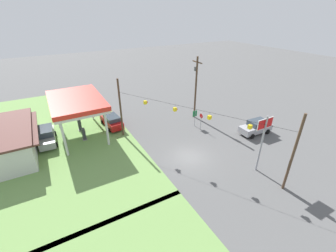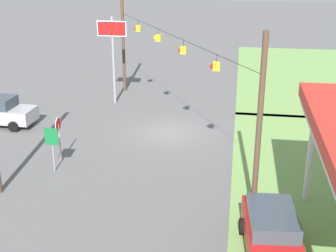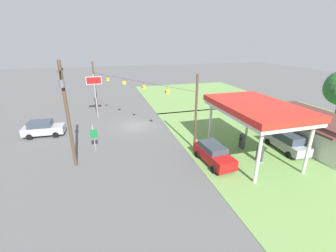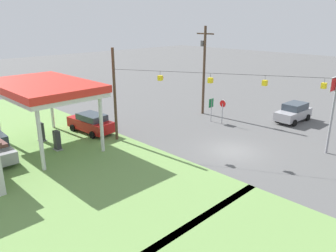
{
  "view_description": "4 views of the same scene",
  "coord_description": "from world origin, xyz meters",
  "px_view_note": "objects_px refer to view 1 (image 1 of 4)",
  "views": [
    {
      "loc": [
        -17.59,
        12.72,
        15.39
      ],
      "look_at": [
        3.37,
        0.96,
        2.81
      ],
      "focal_mm": 24.0,
      "sensor_mm": 36.0,
      "label": 1
    },
    {
      "loc": [
        26.96,
        4.01,
        10.84
      ],
      "look_at": [
        4.1,
        0.51,
        2.03
      ],
      "focal_mm": 50.0,
      "sensor_mm": 36.0,
      "label": 2
    },
    {
      "loc": [
        28.66,
        -3.68,
        10.81
      ],
      "look_at": [
        4.95,
        3.14,
        1.46
      ],
      "focal_mm": 24.0,
      "sensor_mm": 36.0,
      "label": 3
    },
    {
      "loc": [
        -13.63,
        20.82,
        10.07
      ],
      "look_at": [
        3.14,
        4.18,
        2.35
      ],
      "focal_mm": 35.0,
      "sensor_mm": 36.0,
      "label": 4
    }
  ],
  "objects_px": {
    "gas_station_canopy": "(76,102)",
    "car_at_pumps_front": "(112,121)",
    "stop_sign_roadside": "(201,118)",
    "fuel_pump_near": "(84,134)",
    "stop_sign_overhead": "(264,133)",
    "car_on_crossroad": "(256,127)",
    "fuel_pump_far": "(80,126)",
    "car_at_pumps_rear": "(47,136)",
    "gas_station_store": "(9,141)",
    "utility_pole_main": "(196,85)",
    "route_sign": "(195,115)"
  },
  "relations": [
    {
      "from": "car_at_pumps_rear",
      "to": "stop_sign_roadside",
      "type": "bearing_deg",
      "value": 73.59
    },
    {
      "from": "fuel_pump_far",
      "to": "utility_pole_main",
      "type": "bearing_deg",
      "value": -103.9
    },
    {
      "from": "fuel_pump_near",
      "to": "stop_sign_roadside",
      "type": "relative_size",
      "value": 0.66
    },
    {
      "from": "route_sign",
      "to": "utility_pole_main",
      "type": "xyz_separation_m",
      "value": [
        2.55,
        -1.75,
        3.57
      ]
    },
    {
      "from": "fuel_pump_far",
      "to": "stop_sign_overhead",
      "type": "height_order",
      "value": "stop_sign_overhead"
    },
    {
      "from": "gas_station_canopy",
      "to": "stop_sign_overhead",
      "type": "relative_size",
      "value": 1.54
    },
    {
      "from": "gas_station_canopy",
      "to": "utility_pole_main",
      "type": "relative_size",
      "value": 1.04
    },
    {
      "from": "fuel_pump_near",
      "to": "utility_pole_main",
      "type": "relative_size",
      "value": 0.18
    },
    {
      "from": "gas_station_canopy",
      "to": "gas_station_store",
      "type": "relative_size",
      "value": 0.9
    },
    {
      "from": "gas_station_store",
      "to": "fuel_pump_far",
      "type": "distance_m",
      "value": 8.41
    },
    {
      "from": "gas_station_store",
      "to": "utility_pole_main",
      "type": "relative_size",
      "value": 1.16
    },
    {
      "from": "utility_pole_main",
      "to": "car_at_pumps_rear",
      "type": "bearing_deg",
      "value": 82.31
    },
    {
      "from": "gas_station_canopy",
      "to": "gas_station_store",
      "type": "xyz_separation_m",
      "value": [
        -0.57,
        8.11,
        -3.16
      ]
    },
    {
      "from": "gas_station_canopy",
      "to": "car_on_crossroad",
      "type": "height_order",
      "value": "gas_station_canopy"
    },
    {
      "from": "car_at_pumps_rear",
      "to": "car_at_pumps_front",
      "type": "bearing_deg",
      "value": 94.36
    },
    {
      "from": "gas_station_store",
      "to": "route_sign",
      "type": "height_order",
      "value": "gas_station_store"
    },
    {
      "from": "stop_sign_overhead",
      "to": "utility_pole_main",
      "type": "xyz_separation_m",
      "value": [
        14.18,
        -1.92,
        0.76
      ]
    },
    {
      "from": "car_at_pumps_rear",
      "to": "stop_sign_roadside",
      "type": "relative_size",
      "value": 2.09
    },
    {
      "from": "gas_station_store",
      "to": "car_on_crossroad",
      "type": "distance_m",
      "value": 31.08
    },
    {
      "from": "car_at_pumps_front",
      "to": "car_on_crossroad",
      "type": "bearing_deg",
      "value": -129.25
    },
    {
      "from": "car_at_pumps_rear",
      "to": "fuel_pump_near",
      "type": "bearing_deg",
      "value": 72.18
    },
    {
      "from": "car_at_pumps_front",
      "to": "stop_sign_roadside",
      "type": "relative_size",
      "value": 2.0
    },
    {
      "from": "gas_station_canopy",
      "to": "gas_station_store",
      "type": "bearing_deg",
      "value": 94.03
    },
    {
      "from": "stop_sign_overhead",
      "to": "route_sign",
      "type": "distance_m",
      "value": 11.96
    },
    {
      "from": "gas_station_canopy",
      "to": "fuel_pump_near",
      "type": "xyz_separation_m",
      "value": [
        -1.45,
        -0.0,
        -4.07
      ]
    },
    {
      "from": "fuel_pump_near",
      "to": "stop_sign_roadside",
      "type": "distance_m",
      "value": 15.99
    },
    {
      "from": "stop_sign_overhead",
      "to": "stop_sign_roadside",
      "type": "bearing_deg",
      "value": -1.68
    },
    {
      "from": "car_at_pumps_front",
      "to": "car_on_crossroad",
      "type": "relative_size",
      "value": 1.07
    },
    {
      "from": "car_at_pumps_rear",
      "to": "gas_station_canopy",
      "type": "bearing_deg",
      "value": 90.73
    },
    {
      "from": "car_at_pumps_front",
      "to": "stop_sign_overhead",
      "type": "height_order",
      "value": "stop_sign_overhead"
    },
    {
      "from": "fuel_pump_near",
      "to": "route_sign",
      "type": "distance_m",
      "value": 15.48
    },
    {
      "from": "stop_sign_overhead",
      "to": "fuel_pump_far",
      "type": "bearing_deg",
      "value": 38.95
    },
    {
      "from": "gas_station_store",
      "to": "route_sign",
      "type": "bearing_deg",
      "value": -101.44
    },
    {
      "from": "fuel_pump_near",
      "to": "fuel_pump_far",
      "type": "height_order",
      "value": "same"
    },
    {
      "from": "route_sign",
      "to": "fuel_pump_near",
      "type": "bearing_deg",
      "value": 75.79
    },
    {
      "from": "stop_sign_roadside",
      "to": "route_sign",
      "type": "height_order",
      "value": "stop_sign_roadside"
    },
    {
      "from": "fuel_pump_far",
      "to": "car_at_pumps_rear",
      "type": "distance_m",
      "value": 4.47
    },
    {
      "from": "car_on_crossroad",
      "to": "stop_sign_overhead",
      "type": "relative_size",
      "value": 0.73
    },
    {
      "from": "route_sign",
      "to": "car_on_crossroad",
      "type": "bearing_deg",
      "value": -134.4
    },
    {
      "from": "fuel_pump_near",
      "to": "stop_sign_overhead",
      "type": "xyz_separation_m",
      "value": [
        -15.42,
        -14.81,
        3.74
      ]
    },
    {
      "from": "fuel_pump_near",
      "to": "car_at_pumps_front",
      "type": "xyz_separation_m",
      "value": [
        1.85,
        -4.28,
        0.17
      ]
    },
    {
      "from": "car_on_crossroad",
      "to": "utility_pole_main",
      "type": "height_order",
      "value": "utility_pole_main"
    },
    {
      "from": "car_at_pumps_rear",
      "to": "car_on_crossroad",
      "type": "bearing_deg",
      "value": 68.55
    },
    {
      "from": "gas_station_canopy",
      "to": "stop_sign_overhead",
      "type": "xyz_separation_m",
      "value": [
        -16.87,
        -14.81,
        -0.33
      ]
    },
    {
      "from": "gas_station_canopy",
      "to": "car_on_crossroad",
      "type": "relative_size",
      "value": 2.1
    },
    {
      "from": "gas_station_canopy",
      "to": "car_at_pumps_front",
      "type": "relative_size",
      "value": 1.97
    },
    {
      "from": "fuel_pump_far",
      "to": "car_on_crossroad",
      "type": "distance_m",
      "value": 24.59
    },
    {
      "from": "fuel_pump_near",
      "to": "car_at_pumps_front",
      "type": "distance_m",
      "value": 4.66
    },
    {
      "from": "car_at_pumps_front",
      "to": "fuel_pump_far",
      "type": "bearing_deg",
      "value": 71.54
    },
    {
      "from": "gas_station_store",
      "to": "car_at_pumps_front",
      "type": "relative_size",
      "value": 2.2
    }
  ]
}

